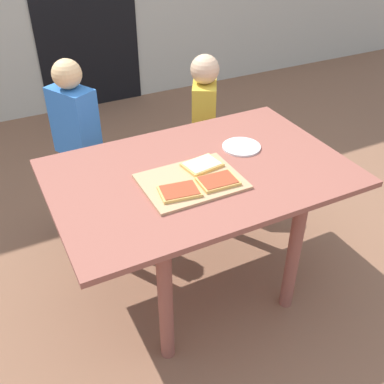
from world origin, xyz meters
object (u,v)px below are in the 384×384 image
(dining_table, at_px, (200,189))
(plate_white_right, at_px, (241,147))
(pizza_slice_near_left, at_px, (179,191))
(child_left, at_px, (78,142))
(child_right, at_px, (204,120))
(pizza_slice_far_right, at_px, (202,165))
(pizza_slice_near_right, at_px, (218,181))
(cutting_board, at_px, (191,181))

(dining_table, height_order, plate_white_right, plate_white_right)
(pizza_slice_near_left, bearing_deg, plate_white_right, 27.23)
(child_left, distance_m, child_right, 0.78)
(pizza_slice_near_left, bearing_deg, dining_table, 39.26)
(plate_white_right, height_order, child_right, child_right)
(child_left, bearing_deg, pizza_slice_near_left, -76.20)
(pizza_slice_far_right, relative_size, child_right, 0.19)
(dining_table, relative_size, child_left, 1.26)
(pizza_slice_far_right, xyz_separation_m, child_right, (0.40, 0.72, -0.18))
(child_left, bearing_deg, plate_white_right, -44.17)
(pizza_slice_near_right, bearing_deg, pizza_slice_far_right, 89.28)
(cutting_board, relative_size, pizza_slice_near_left, 2.36)
(child_right, bearing_deg, cutting_board, -121.50)
(pizza_slice_near_right, distance_m, child_left, 0.95)
(cutting_board, height_order, plate_white_right, cutting_board)
(pizza_slice_far_right, relative_size, pizza_slice_near_left, 1.00)
(pizza_slice_near_right, bearing_deg, plate_white_right, 41.45)
(plate_white_right, relative_size, child_right, 0.19)
(cutting_board, relative_size, pizza_slice_far_right, 2.36)
(pizza_slice_far_right, bearing_deg, pizza_slice_near_left, -141.61)
(pizza_slice_near_right, height_order, child_left, child_left)
(plate_white_right, bearing_deg, child_right, 77.73)
(child_right, bearing_deg, plate_white_right, -102.27)
(pizza_slice_near_left, xyz_separation_m, child_left, (-0.21, 0.85, -0.13))
(pizza_slice_near_left, xyz_separation_m, pizza_slice_near_right, (0.18, -0.00, 0.00))
(dining_table, bearing_deg, cutting_board, -137.48)
(dining_table, bearing_deg, pizza_slice_far_right, 27.26)
(pizza_slice_near_left, distance_m, pizza_slice_near_right, 0.18)
(pizza_slice_far_right, relative_size, plate_white_right, 0.96)
(plate_white_right, bearing_deg, pizza_slice_near_left, -152.77)
(pizza_slice_near_left, height_order, child_right, child_right)
(cutting_board, bearing_deg, plate_white_right, 24.86)
(cutting_board, bearing_deg, dining_table, 42.52)
(cutting_board, xyz_separation_m, child_left, (-0.29, 0.79, -0.12))
(dining_table, bearing_deg, pizza_slice_near_left, -140.74)
(pizza_slice_far_right, relative_size, pizza_slice_near_right, 1.06)
(dining_table, distance_m, pizza_slice_far_right, 0.12)
(dining_table, distance_m, pizza_slice_near_right, 0.19)
(plate_white_right, distance_m, child_right, 0.67)
(pizza_slice_near_left, distance_m, plate_white_right, 0.49)
(dining_table, distance_m, cutting_board, 0.15)
(pizza_slice_near_left, relative_size, child_right, 0.19)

